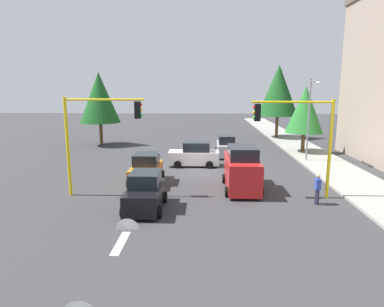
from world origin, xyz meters
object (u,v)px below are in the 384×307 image
object	(u,v)px
car_orange	(146,170)
pedestrian_crossing	(317,188)
car_black	(145,193)
tree_roadside_far	(278,90)
tree_roadside_mid	(305,110)
delivery_van_red	(242,170)
tree_opposite_side	(99,98)
car_silver	(226,147)
car_white	(194,155)
traffic_signal_near_right	(97,127)
street_lamp_curbside	(310,111)
traffic_signal_near_left	(299,129)

from	to	relation	value
car_orange	pedestrian_crossing	bearing A→B (deg)	68.54
car_black	pedestrian_crossing	bearing A→B (deg)	96.78
tree_roadside_far	tree_roadside_mid	world-z (taller)	tree_roadside_far
tree_roadside_mid	car_orange	xyz separation A→B (m)	(11.22, -13.44, -3.32)
delivery_van_red	tree_opposite_side	bearing A→B (deg)	-140.24
tree_opposite_side	car_silver	xyz separation A→B (m)	(5.84, 13.45, -4.32)
tree_roadside_far	car_black	xyz separation A→B (m)	(26.25, -12.16, -5.05)
car_white	car_silver	size ratio (longest dim) A/B	1.00
car_orange	car_silver	bearing A→B (deg)	147.88
car_silver	tree_roadside_mid	bearing A→B (deg)	103.72
traffic_signal_near_right	tree_roadside_far	size ratio (longest dim) A/B	0.64
tree_roadside_mid	car_black	world-z (taller)	tree_roadside_mid
street_lamp_curbside	tree_roadside_mid	size ratio (longest dim) A/B	1.09
tree_roadside_far	car_orange	distance (m)	25.36
tree_opposite_side	car_black	distance (m)	22.33
tree_roadside_far	car_white	xyz separation A→B (m)	(16.00, -9.88, -5.05)
car_black	car_white	bearing A→B (deg)	167.49
car_orange	tree_roadside_mid	bearing A→B (deg)	129.86
street_lamp_curbside	tree_roadside_mid	xyz separation A→B (m)	(-4.39, 0.80, -0.13)
tree_roadside_mid	car_silver	world-z (taller)	tree_roadside_mid
tree_roadside_far	pedestrian_crossing	distance (m)	25.82
traffic_signal_near_right	tree_opposite_side	world-z (taller)	tree_opposite_side
traffic_signal_near_right	traffic_signal_near_left	bearing A→B (deg)	90.00
tree_roadside_mid	traffic_signal_near_right	bearing A→B (deg)	-48.30
traffic_signal_near_right	car_black	world-z (taller)	traffic_signal_near_right
car_white	car_orange	bearing A→B (deg)	-30.34
traffic_signal_near_right	car_silver	bearing A→B (deg)	146.13
traffic_signal_near_left	traffic_signal_near_right	world-z (taller)	traffic_signal_near_right
traffic_signal_near_right	pedestrian_crossing	bearing A→B (deg)	84.62
traffic_signal_near_right	pedestrian_crossing	xyz separation A→B (m)	(1.16, 12.28, -3.17)
car_black	tree_opposite_side	bearing A→B (deg)	-157.61
car_orange	pedestrian_crossing	distance (m)	10.75
traffic_signal_near_left	pedestrian_crossing	xyz separation A→B (m)	(1.16, 0.88, -3.09)
car_white	tree_opposite_side	bearing A→B (deg)	-133.28
car_silver	car_black	bearing A→B (deg)	-19.51
traffic_signal_near_left	car_black	world-z (taller)	traffic_signal_near_left
traffic_signal_near_left	pedestrian_crossing	size ratio (longest dim) A/B	3.32
traffic_signal_near_right	delivery_van_red	distance (m)	9.03
car_white	car_silver	distance (m)	5.03
car_white	pedestrian_crossing	distance (m)	11.50
street_lamp_curbside	car_silver	bearing A→B (deg)	-110.66
traffic_signal_near_right	car_orange	distance (m)	4.80
car_black	car_silver	size ratio (longest dim) A/B	0.93
car_white	traffic_signal_near_left	bearing A→B (deg)	37.21
tree_roadside_mid	tree_opposite_side	size ratio (longest dim) A/B	0.81
tree_roadside_mid	car_black	bearing A→B (deg)	-37.91
tree_roadside_far	car_black	size ratio (longest dim) A/B	2.42
tree_opposite_side	car_black	bearing A→B (deg)	22.39
car_white	pedestrian_crossing	size ratio (longest dim) A/B	2.38
car_black	car_orange	xyz separation A→B (m)	(-5.03, -0.78, 0.00)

